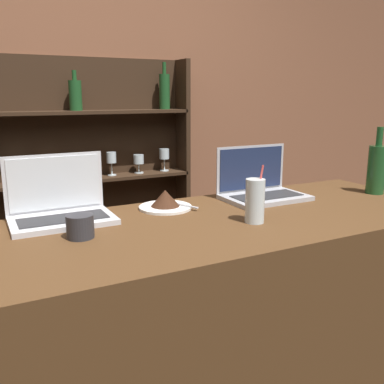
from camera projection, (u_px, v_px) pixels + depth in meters
name	position (u px, v px, depth m)	size (l,w,h in m)	color
bar_counter	(185.00, 352.00, 1.54)	(2.12, 0.69, 0.96)	#4C3019
back_wall	(78.00, 101.00, 2.61)	(7.00, 0.06, 2.70)	brown
back_shelf	(84.00, 185.00, 2.64)	(1.37, 0.18, 1.61)	#332114
laptop_near	(60.00, 207.00, 1.47)	(0.34, 0.22, 0.22)	silver
laptop_far	(260.00, 187.00, 1.80)	(0.34, 0.22, 0.21)	#ADADB2
cake_plate	(165.00, 201.00, 1.63)	(0.20, 0.20, 0.07)	white
water_glass	(255.00, 201.00, 1.44)	(0.07, 0.07, 0.20)	silver
wine_bottle_green	(377.00, 168.00, 1.87)	(0.08, 0.08, 0.29)	#1E4C23
coffee_cup	(80.00, 226.00, 1.29)	(0.08, 0.08, 0.07)	#2D2D33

